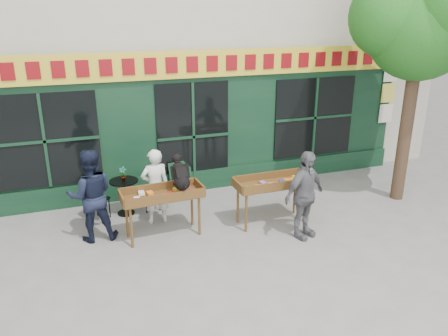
{
  "coord_description": "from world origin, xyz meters",
  "views": [
    {
      "loc": [
        -2.63,
        -7.14,
        4.07
      ],
      "look_at": [
        0.11,
        0.5,
        1.17
      ],
      "focal_mm": 35.0,
      "sensor_mm": 36.0,
      "label": 1
    }
  ],
  "objects_px": {
    "man_left": "(91,196)",
    "book_cart_right": "(272,185)",
    "book_cart_center": "(162,196)",
    "woman": "(155,186)",
    "man_right": "(304,195)",
    "dog": "(180,172)",
    "bistro_table": "(124,190)"
  },
  "relations": [
    {
      "from": "man_left",
      "to": "book_cart_right",
      "type": "bearing_deg",
      "value": 173.75
    },
    {
      "from": "book_cart_center",
      "to": "man_left",
      "type": "bearing_deg",
      "value": 162.19
    },
    {
      "from": "woman",
      "to": "book_cart_right",
      "type": "relative_size",
      "value": 1.04
    },
    {
      "from": "man_right",
      "to": "book_cart_right",
      "type": "bearing_deg",
      "value": 91.51
    },
    {
      "from": "book_cart_center",
      "to": "man_left",
      "type": "height_order",
      "value": "man_left"
    },
    {
      "from": "dog",
      "to": "man_left",
      "type": "height_order",
      "value": "man_left"
    },
    {
      "from": "dog",
      "to": "book_cart_right",
      "type": "distance_m",
      "value": 1.91
    },
    {
      "from": "dog",
      "to": "man_right",
      "type": "relative_size",
      "value": 0.35
    },
    {
      "from": "dog",
      "to": "woman",
      "type": "xyz_separation_m",
      "value": [
        -0.35,
        0.7,
        -0.51
      ]
    },
    {
      "from": "book_cart_center",
      "to": "bistro_table",
      "type": "height_order",
      "value": "book_cart_center"
    },
    {
      "from": "book_cart_center",
      "to": "book_cart_right",
      "type": "xyz_separation_m",
      "value": [
        2.2,
        -0.16,
        0.0
      ]
    },
    {
      "from": "book_cart_center",
      "to": "man_right",
      "type": "height_order",
      "value": "man_right"
    },
    {
      "from": "man_right",
      "to": "bistro_table",
      "type": "bearing_deg",
      "value": 124.59
    },
    {
      "from": "book_cart_right",
      "to": "man_right",
      "type": "relative_size",
      "value": 0.88
    },
    {
      "from": "man_right",
      "to": "book_cart_center",
      "type": "bearing_deg",
      "value": 139.67
    },
    {
      "from": "woman",
      "to": "man_right",
      "type": "relative_size",
      "value": 0.91
    },
    {
      "from": "dog",
      "to": "bistro_table",
      "type": "xyz_separation_m",
      "value": [
        -0.9,
        1.29,
        -0.75
      ]
    },
    {
      "from": "book_cart_right",
      "to": "bistro_table",
      "type": "bearing_deg",
      "value": 152.79
    },
    {
      "from": "book_cart_center",
      "to": "dog",
      "type": "height_order",
      "value": "dog"
    },
    {
      "from": "book_cart_right",
      "to": "bistro_table",
      "type": "distance_m",
      "value": 3.1
    },
    {
      "from": "woman",
      "to": "bistro_table",
      "type": "distance_m",
      "value": 0.84
    },
    {
      "from": "bistro_table",
      "to": "dog",
      "type": "bearing_deg",
      "value": -54.88
    },
    {
      "from": "dog",
      "to": "book_cart_right",
      "type": "height_order",
      "value": "dog"
    },
    {
      "from": "man_left",
      "to": "bistro_table",
      "type": "bearing_deg",
      "value": -125.93
    },
    {
      "from": "dog",
      "to": "woman",
      "type": "bearing_deg",
      "value": 113.75
    },
    {
      "from": "dog",
      "to": "woman",
      "type": "height_order",
      "value": "dog"
    },
    {
      "from": "dog",
      "to": "book_cart_right",
      "type": "bearing_deg",
      "value": -6.26
    },
    {
      "from": "woman",
      "to": "man_right",
      "type": "xyz_separation_m",
      "value": [
        2.5,
        -1.56,
        0.08
      ]
    },
    {
      "from": "bistro_table",
      "to": "man_right",
      "type": "bearing_deg",
      "value": -35.12
    },
    {
      "from": "bistro_table",
      "to": "book_cart_center",
      "type": "bearing_deg",
      "value": -65.83
    },
    {
      "from": "dog",
      "to": "bistro_table",
      "type": "height_order",
      "value": "dog"
    },
    {
      "from": "man_left",
      "to": "woman",
      "type": "bearing_deg",
      "value": -164.02
    }
  ]
}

